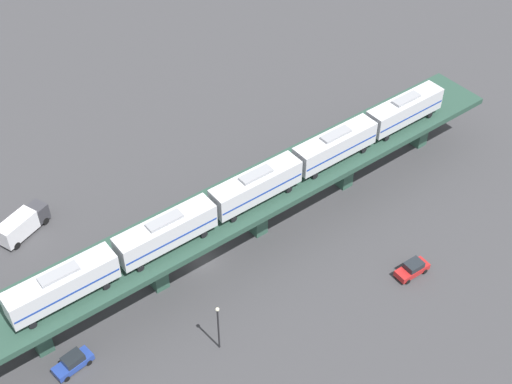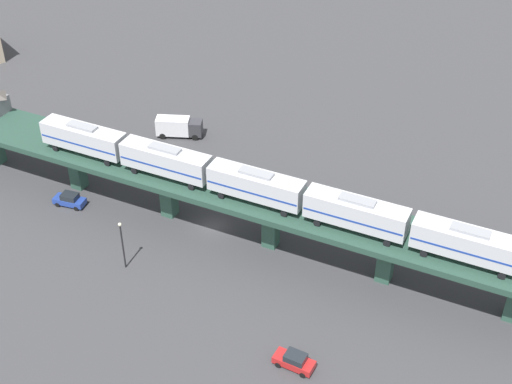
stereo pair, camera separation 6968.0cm
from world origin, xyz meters
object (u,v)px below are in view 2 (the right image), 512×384
object	(u,v)px
street_car_blue	(70,200)
delivery_truck	(178,127)
subway_train	(256,185)
street_lamp	(122,241)
street_car_red	(294,361)

from	to	relation	value
street_car_blue	delivery_truck	xyz separation A→B (m)	(22.43, 3.29, 0.82)
subway_train	delivery_truck	bearing A→B (deg)	68.64
street_lamp	subway_train	bearing A→B (deg)	-32.58
street_car_blue	street_lamp	bearing A→B (deg)	-98.72
street_car_blue	delivery_truck	distance (m)	22.69
subway_train	street_lamp	world-z (taller)	subway_train
subway_train	street_lamp	distance (m)	17.49
delivery_truck	street_car_blue	bearing A→B (deg)	-171.66
delivery_truck	subway_train	bearing A→B (deg)	-111.36
street_car_red	subway_train	bearing A→B (deg)	56.32
street_car_blue	subway_train	bearing A→B (deg)	-64.97
street_lamp	street_car_red	bearing A→B (deg)	-83.38
subway_train	street_car_blue	distance (m)	28.62
street_car_red	street_car_blue	size ratio (longest dim) A/B	1.00
street_car_blue	street_lamp	world-z (taller)	street_lamp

